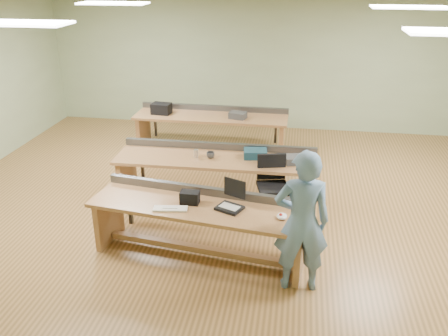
{
  "coord_description": "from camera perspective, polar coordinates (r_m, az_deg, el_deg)",
  "views": [
    {
      "loc": [
        0.83,
        -6.87,
        3.63
      ],
      "look_at": [
        -0.18,
        -0.6,
        0.87
      ],
      "focal_mm": 38.0,
      "sensor_mm": 36.0,
      "label": 1
    }
  ],
  "objects": [
    {
      "name": "person",
      "position": [
        5.55,
        9.32,
        -6.44
      ],
      "size": [
        0.69,
        0.5,
        1.78
      ],
      "primitive_type": "imported",
      "rotation": [
        0.0,
        0.0,
        3.25
      ],
      "color": "#6786A8",
      "rests_on": "floor"
    },
    {
      "name": "fluor_panels",
      "position": [
        6.95,
        2.39,
        18.03
      ],
      "size": [
        6.2,
        3.5,
        0.03
      ],
      "color": "white",
      "rests_on": "ceiling"
    },
    {
      "name": "storage_box_back",
      "position": [
        9.93,
        -7.54,
        7.1
      ],
      "size": [
        0.41,
        0.31,
        0.22
      ],
      "primitive_type": "cube",
      "rotation": [
        0.0,
        0.0,
        -0.11
      ],
      "color": "black",
      "rests_on": "workbench_back"
    },
    {
      "name": "wall_front",
      "position": [
        3.67,
        -5.8,
        -12.16
      ],
      "size": [
        10.0,
        0.04,
        3.0
      ],
      "primitive_type": "cube",
      "color": "#9CB085",
      "rests_on": "floor"
    },
    {
      "name": "task_chair",
      "position": [
        7.31,
        5.84,
        -3.27
      ],
      "size": [
        0.63,
        0.63,
        0.97
      ],
      "rotation": [
        0.0,
        0.0,
        0.25
      ],
      "color": "black",
      "rests_on": "floor"
    },
    {
      "name": "workbench_mid",
      "position": [
        7.71,
        -0.94,
        0.08
      ],
      "size": [
        3.25,
        0.91,
        0.86
      ],
      "rotation": [
        0.0,
        0.0,
        0.01
      ],
      "color": "#A17444",
      "rests_on": "floor"
    },
    {
      "name": "trackball_mouse",
      "position": [
        5.86,
        6.99,
        -5.78
      ],
      "size": [
        0.17,
        0.19,
        0.06
      ],
      "primitive_type": "ellipsoid",
      "rotation": [
        0.0,
        0.0,
        0.35
      ],
      "color": "white",
      "rests_on": "workbench_front"
    },
    {
      "name": "tray_back",
      "position": [
        9.56,
        1.67,
        6.36
      ],
      "size": [
        0.37,
        0.31,
        0.13
      ],
      "primitive_type": "cube",
      "rotation": [
        0.0,
        0.0,
        -0.27
      ],
      "color": "#343537",
      "rests_on": "workbench_back"
    },
    {
      "name": "workbench_back",
      "position": [
        9.85,
        -1.53,
        5.34
      ],
      "size": [
        3.13,
        0.85,
        0.86
      ],
      "rotation": [
        0.0,
        0.0,
        -0.0
      ],
      "color": "#A17444",
      "rests_on": "floor"
    },
    {
      "name": "parts_bin_teal",
      "position": [
        7.61,
        3.78,
        1.73
      ],
      "size": [
        0.4,
        0.32,
        0.13
      ],
      "primitive_type": "cube",
      "rotation": [
        0.0,
        0.0,
        0.13
      ],
      "color": "#13323F",
      "rests_on": "workbench_mid"
    },
    {
      "name": "mug",
      "position": [
        7.58,
        -1.63,
        1.57
      ],
      "size": [
        0.13,
        0.13,
        0.1
      ],
      "primitive_type": "imported",
      "rotation": [
        0.0,
        0.0,
        0.03
      ],
      "color": "#343537",
      "rests_on": "workbench_mid"
    },
    {
      "name": "floor",
      "position": [
        7.82,
        2.03,
        -4.2
      ],
      "size": [
        10.0,
        10.0,
        0.0
      ],
      "primitive_type": "plane",
      "color": "olive",
      "rests_on": "ground"
    },
    {
      "name": "laptop_base",
      "position": [
        6.04,
        0.68,
        -4.83
      ],
      "size": [
        0.39,
        0.36,
        0.03
      ],
      "primitive_type": "cube",
      "rotation": [
        0.0,
        0.0,
        -0.42
      ],
      "color": "black",
      "rests_on": "workbench_front"
    },
    {
      "name": "laptop_screen",
      "position": [
        6.02,
        1.32,
        -2.43
      ],
      "size": [
        0.29,
        0.14,
        0.25
      ],
      "primitive_type": "cube",
      "rotation": [
        0.0,
        0.0,
        -0.42
      ],
      "color": "black",
      "rests_on": "laptop_base"
    },
    {
      "name": "ceiling",
      "position": [
        6.95,
        2.39,
        18.27
      ],
      "size": [
        10.0,
        10.0,
        0.0
      ],
      "primitive_type": "plane",
      "color": "silver",
      "rests_on": "wall_back"
    },
    {
      "name": "workbench_front",
      "position": [
        6.25,
        -2.89,
        -6.0
      ],
      "size": [
        2.96,
        1.16,
        0.86
      ],
      "rotation": [
        0.0,
        0.0,
        -0.14
      ],
      "color": "#A17444",
      "rests_on": "floor"
    },
    {
      "name": "parts_bin_grey",
      "position": [
        7.48,
        8.91,
        1.02
      ],
      "size": [
        0.46,
        0.35,
        0.11
      ],
      "primitive_type": "cube",
      "rotation": [
        0.0,
        0.0,
        0.25
      ],
      "color": "#343537",
      "rests_on": "workbench_mid"
    },
    {
      "name": "keyboard",
      "position": [
        6.07,
        -6.47,
        -4.89
      ],
      "size": [
        0.45,
        0.2,
        0.03
      ],
      "primitive_type": "cube",
      "rotation": [
        0.0,
        0.0,
        0.13
      ],
      "color": "silver",
      "rests_on": "workbench_front"
    },
    {
      "name": "camera_bag",
      "position": [
        6.17,
        -4.14,
        -3.55
      ],
      "size": [
        0.24,
        0.16,
        0.17
      ],
      "primitive_type": "cube",
      "rotation": [
        0.0,
        0.0,
        -0.01
      ],
      "color": "black",
      "rests_on": "workbench_front"
    },
    {
      "name": "drinks_can",
      "position": [
        7.61,
        -3.38,
        1.75
      ],
      "size": [
        0.09,
        0.09,
        0.13
      ],
      "primitive_type": "cylinder",
      "rotation": [
        0.0,
        0.0,
        0.38
      ],
      "color": "silver",
      "rests_on": "workbench_mid"
    },
    {
      "name": "wall_back",
      "position": [
        11.11,
        4.83,
        12.37
      ],
      "size": [
        10.0,
        0.04,
        3.0
      ],
      "primitive_type": "cube",
      "color": "#9CB085",
      "rests_on": "floor"
    }
  ]
}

